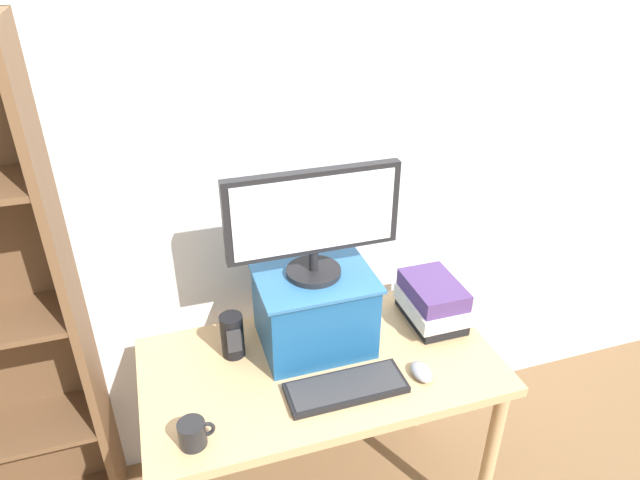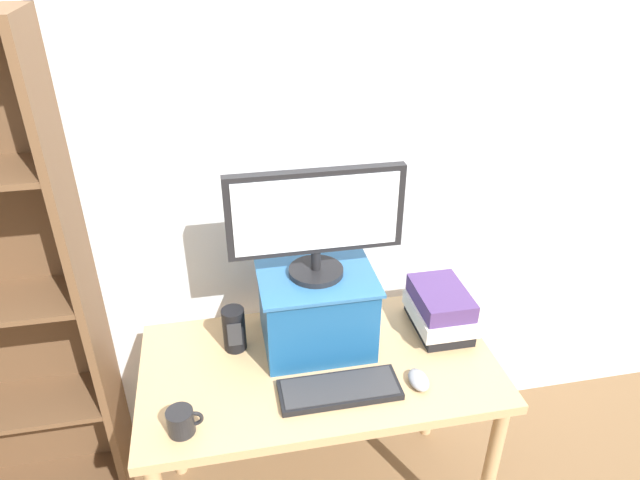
# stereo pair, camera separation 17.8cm
# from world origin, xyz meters

# --- Properties ---
(back_wall) EXTENTS (7.00, 0.08, 2.60)m
(back_wall) POSITION_xyz_m (0.00, 0.47, 1.30)
(back_wall) COLOR silver
(back_wall) RESTS_ON ground_plane
(desk) EXTENTS (1.22, 0.65, 0.76)m
(desk) POSITION_xyz_m (0.00, 0.00, 0.67)
(desk) COLOR tan
(desk) RESTS_ON ground_plane
(riser_box) EXTENTS (0.40, 0.34, 0.29)m
(riser_box) POSITION_xyz_m (0.01, 0.12, 0.91)
(riser_box) COLOR #195189
(riser_box) RESTS_ON desk
(computer_monitor) EXTENTS (0.58, 0.19, 0.38)m
(computer_monitor) POSITION_xyz_m (0.01, 0.12, 1.26)
(computer_monitor) COLOR black
(computer_monitor) RESTS_ON riser_box
(keyboard) EXTENTS (0.39, 0.15, 0.02)m
(keyboard) POSITION_xyz_m (0.04, -0.15, 0.77)
(keyboard) COLOR black
(keyboard) RESTS_ON desk
(computer_mouse) EXTENTS (0.06, 0.10, 0.04)m
(computer_mouse) POSITION_xyz_m (0.30, -0.16, 0.78)
(computer_mouse) COLOR #99999E
(computer_mouse) RESTS_ON desk
(book_stack) EXTENTS (0.20, 0.28, 0.17)m
(book_stack) POSITION_xyz_m (0.47, 0.10, 0.85)
(book_stack) COLOR black
(book_stack) RESTS_ON desk
(coffee_mug) EXTENTS (0.11, 0.08, 0.08)m
(coffee_mug) POSITION_xyz_m (-0.46, -0.22, 0.80)
(coffee_mug) COLOR black
(coffee_mug) RESTS_ON desk
(desk_speaker) EXTENTS (0.08, 0.08, 0.16)m
(desk_speaker) POSITION_xyz_m (-0.28, 0.14, 0.84)
(desk_speaker) COLOR black
(desk_speaker) RESTS_ON desk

